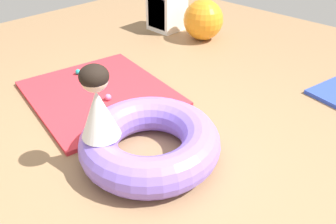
{
  "coord_description": "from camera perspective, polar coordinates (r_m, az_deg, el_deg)",
  "views": [
    {
      "loc": [
        1.57,
        -1.43,
        1.76
      ],
      "look_at": [
        0.04,
        0.14,
        0.33
      ],
      "focal_mm": 36.3,
      "sensor_mm": 36.0,
      "label": 1
    }
  ],
  "objects": [
    {
      "name": "ground_plane",
      "position": [
        2.76,
        -2.68,
        -6.55
      ],
      "size": [
        8.0,
        8.0,
        0.0
      ],
      "primitive_type": "plane",
      "color": "#93704C"
    },
    {
      "name": "gym_mat_near_left",
      "position": [
        3.55,
        -11.39,
        3.09
      ],
      "size": [
        1.65,
        1.52,
        0.04
      ],
      "primitive_type": "cube",
      "rotation": [
        0.0,
        0.0,
        -0.17
      ],
      "color": "red",
      "rests_on": "ground"
    },
    {
      "name": "inflatable_cushion",
      "position": [
        2.61,
        -3.08,
        -5.02
      ],
      "size": [
        1.08,
        1.08,
        0.29
      ],
      "primitive_type": "torus",
      "color": "#8466E0",
      "rests_on": "ground"
    },
    {
      "name": "child_in_white",
      "position": [
        2.33,
        -11.76,
        1.46
      ],
      "size": [
        0.31,
        0.31,
        0.55
      ],
      "rotation": [
        0.0,
        0.0,
        4.83
      ],
      "color": "white",
      "rests_on": "inflatable_cushion"
    },
    {
      "name": "play_ball_green",
      "position": [
        3.11,
        -10.87,
        0.02
      ],
      "size": [
        0.11,
        0.11,
        0.11
      ],
      "primitive_type": "sphere",
      "color": "green",
      "rests_on": "gym_mat_near_left"
    },
    {
      "name": "play_ball_pink",
      "position": [
        3.36,
        -10.05,
        2.46
      ],
      "size": [
        0.06,
        0.06,
        0.06
      ],
      "primitive_type": "sphere",
      "color": "pink",
      "rests_on": "gym_mat_near_left"
    },
    {
      "name": "play_ball_blue",
      "position": [
        3.58,
        -11.12,
        4.56
      ],
      "size": [
        0.09,
        0.09,
        0.09
      ],
      "primitive_type": "sphere",
      "color": "blue",
      "rests_on": "gym_mat_near_left"
    },
    {
      "name": "play_ball_teal",
      "position": [
        3.93,
        -14.89,
        6.53
      ],
      "size": [
        0.06,
        0.06,
        0.06
      ],
      "primitive_type": "sphere",
      "color": "teal",
      "rests_on": "gym_mat_near_left"
    },
    {
      "name": "exercise_ball_large",
      "position": [
        4.84,
        5.95,
        15.16
      ],
      "size": [
        0.55,
        0.55,
        0.55
      ],
      "primitive_type": "sphere",
      "color": "orange",
      "rests_on": "ground"
    },
    {
      "name": "storage_cube",
      "position": [
        5.2,
        -0.39,
        16.64
      ],
      "size": [
        0.44,
        0.44,
        0.56
      ],
      "color": "white",
      "rests_on": "ground"
    }
  ]
}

